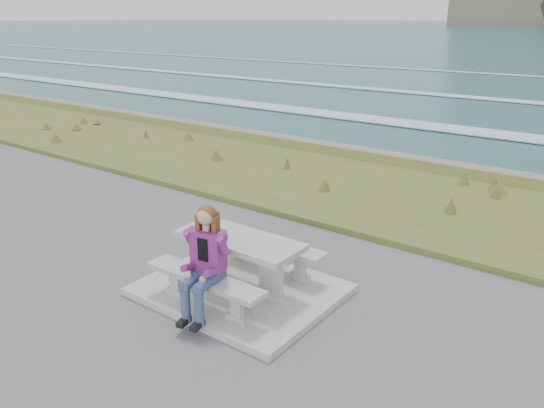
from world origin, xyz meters
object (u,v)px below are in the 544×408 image
object	(u,v)px
bench_landward	(205,283)
seated_woman	(203,277)
picnic_table	(240,248)
bench_seaward	(270,247)

from	to	relation	value
bench_landward	seated_woman	bearing A→B (deg)	-52.21
picnic_table	seated_woman	world-z (taller)	seated_woman
bench_landward	bench_seaward	distance (m)	1.40
bench_landward	bench_seaward	world-z (taller)	same
picnic_table	seated_woman	xyz separation A→B (m)	(0.10, -0.83, -0.06)
bench_landward	bench_seaward	xyz separation A→B (m)	(0.00, 1.40, 0.00)
seated_woman	picnic_table	bearing A→B (deg)	85.79
bench_landward	bench_seaward	bearing A→B (deg)	90.00
picnic_table	bench_landward	xyz separation A→B (m)	(0.00, -0.70, -0.23)
bench_seaward	bench_landward	bearing A→B (deg)	-90.00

